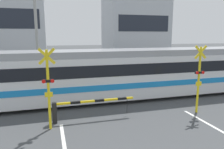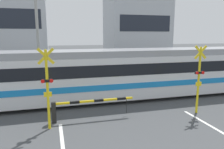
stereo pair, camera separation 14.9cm
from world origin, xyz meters
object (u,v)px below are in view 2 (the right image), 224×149
crossing_barrier_near (77,106)px  crossing_signal_right (199,76)px  commuter_train (134,72)px  crossing_barrier_far (129,77)px  crossing_signal_left (47,85)px  pedestrian (105,68)px

crossing_barrier_near → crossing_signal_right: crossing_signal_right is taller
commuter_train → crossing_barrier_far: (0.79, 3.15, -0.93)m
crossing_signal_left → pedestrian: crossing_signal_left is taller
crossing_signal_left → pedestrian: size_ratio=1.98×
crossing_barrier_far → pedestrian: 3.14m
crossing_signal_left → crossing_barrier_far: bearing=48.3°
crossing_barrier_near → pedestrian: 9.58m
crossing_signal_left → crossing_signal_right: bearing=0.0°
crossing_barrier_far → crossing_signal_left: size_ratio=1.12×
crossing_barrier_near → pedestrian: (3.46, 8.93, 0.31)m
crossing_signal_left → pedestrian: 10.67m
crossing_barrier_far → crossing_signal_left: 9.01m
crossing_signal_left → commuter_train: bearing=34.3°
crossing_signal_right → pedestrian: size_ratio=1.98×
crossing_signal_right → crossing_signal_left: bearing=180.0°
crossing_signal_right → pedestrian: bearing=104.6°
crossing_barrier_far → crossing_signal_right: (1.25, -6.66, 1.20)m
commuter_train → crossing_signal_left: crossing_signal_left is taller
crossing_barrier_near → pedestrian: pedestrian is taller
commuter_train → crossing_signal_right: 4.07m
commuter_train → pedestrian: 6.06m
commuter_train → crossing_signal_right: crossing_signal_right is taller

